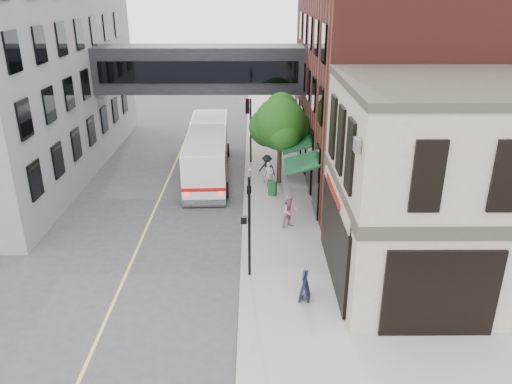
{
  "coord_description": "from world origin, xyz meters",
  "views": [
    {
      "loc": [
        0.57,
        -16.52,
        11.58
      ],
      "look_at": [
        0.68,
        3.24,
        3.48
      ],
      "focal_mm": 35.0,
      "sensor_mm": 36.0,
      "label": 1
    }
  ],
  "objects_px": {
    "newspaper_box": "(273,188)",
    "pedestrian_c": "(267,169)",
    "pedestrian_a": "(269,175)",
    "pedestrian_b": "(290,211)",
    "sandwich_board": "(305,286)",
    "bus": "(208,150)"
  },
  "relations": [
    {
      "from": "pedestrian_c",
      "to": "pedestrian_a",
      "type": "bearing_deg",
      "value": -52.42
    },
    {
      "from": "pedestrian_a",
      "to": "sandwich_board",
      "type": "bearing_deg",
      "value": -77.09
    },
    {
      "from": "pedestrian_b",
      "to": "sandwich_board",
      "type": "relative_size",
      "value": 1.53
    },
    {
      "from": "pedestrian_c",
      "to": "sandwich_board",
      "type": "bearing_deg",
      "value": -52.84
    },
    {
      "from": "pedestrian_b",
      "to": "pedestrian_c",
      "type": "bearing_deg",
      "value": 69.77
    },
    {
      "from": "bus",
      "to": "pedestrian_c",
      "type": "xyz_separation_m",
      "value": [
        3.87,
        -1.93,
        -0.66
      ]
    },
    {
      "from": "pedestrian_b",
      "to": "sandwich_board",
      "type": "distance_m",
      "value": 6.48
    },
    {
      "from": "newspaper_box",
      "to": "bus",
      "type": "bearing_deg",
      "value": 153.64
    },
    {
      "from": "bus",
      "to": "newspaper_box",
      "type": "bearing_deg",
      "value": -44.34
    },
    {
      "from": "sandwich_board",
      "to": "pedestrian_b",
      "type": "bearing_deg",
      "value": 102.53
    },
    {
      "from": "pedestrian_c",
      "to": "newspaper_box",
      "type": "bearing_deg",
      "value": -50.52
    },
    {
      "from": "pedestrian_b",
      "to": "pedestrian_c",
      "type": "xyz_separation_m",
      "value": [
        -0.99,
        6.37,
        0.04
      ]
    },
    {
      "from": "sandwich_board",
      "to": "pedestrian_a",
      "type": "bearing_deg",
      "value": 106.15
    },
    {
      "from": "bus",
      "to": "pedestrian_c",
      "type": "distance_m",
      "value": 4.38
    },
    {
      "from": "pedestrian_a",
      "to": "pedestrian_c",
      "type": "distance_m",
      "value": 0.87
    },
    {
      "from": "bus",
      "to": "newspaper_box",
      "type": "distance_m",
      "value": 5.91
    },
    {
      "from": "sandwich_board",
      "to": "pedestrian_c",
      "type": "bearing_deg",
      "value": 106.18
    },
    {
      "from": "pedestrian_a",
      "to": "pedestrian_b",
      "type": "bearing_deg",
      "value": -72.9
    },
    {
      "from": "pedestrian_a",
      "to": "sandwich_board",
      "type": "xyz_separation_m",
      "value": [
        1.07,
        -11.98,
        -0.24
      ]
    },
    {
      "from": "newspaper_box",
      "to": "pedestrian_c",
      "type": "bearing_deg",
      "value": 115.43
    },
    {
      "from": "pedestrian_a",
      "to": "pedestrian_b",
      "type": "height_order",
      "value": "pedestrian_b"
    },
    {
      "from": "pedestrian_c",
      "to": "sandwich_board",
      "type": "distance_m",
      "value": 12.89
    }
  ]
}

